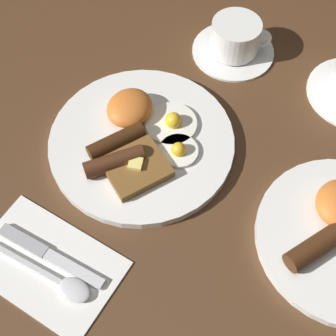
% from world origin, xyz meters
% --- Properties ---
extents(ground_plane, '(3.00, 3.00, 0.00)m').
position_xyz_m(ground_plane, '(0.00, 0.00, 0.00)').
color(ground_plane, '#4C301C').
extents(breakfast_plate_near, '(0.29, 0.29, 0.05)m').
position_xyz_m(breakfast_plate_near, '(0.00, -0.00, 0.01)').
color(breakfast_plate_near, white).
rests_on(breakfast_plate_near, ground_plane).
extents(teacup_near, '(0.15, 0.15, 0.06)m').
position_xyz_m(teacup_near, '(-0.25, 0.03, 0.03)').
color(teacup_near, white).
rests_on(teacup_near, ground_plane).
extents(napkin, '(0.13, 0.20, 0.01)m').
position_xyz_m(napkin, '(0.23, -0.00, 0.00)').
color(napkin, white).
rests_on(napkin, ground_plane).
extents(knife, '(0.03, 0.17, 0.01)m').
position_xyz_m(knife, '(0.22, -0.01, 0.01)').
color(knife, silver).
rests_on(knife, napkin).
extents(spoon, '(0.03, 0.16, 0.01)m').
position_xyz_m(spoon, '(0.24, 0.04, 0.01)').
color(spoon, silver).
rests_on(spoon, napkin).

